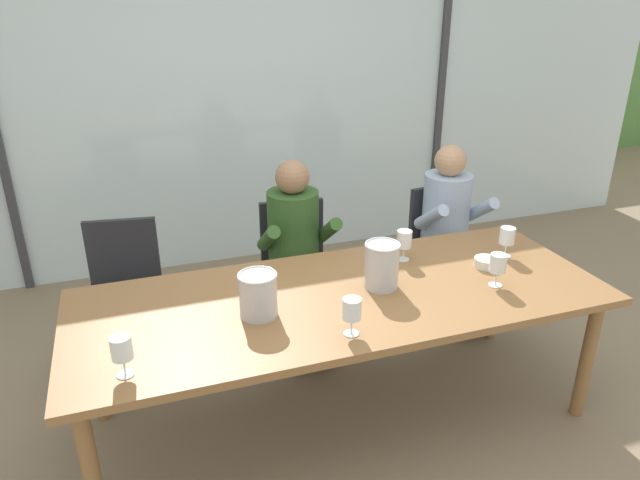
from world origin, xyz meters
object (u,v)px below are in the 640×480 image
Objects in this scene: chair_left_of_center at (295,259)px; wine_glass_center_pour at (122,350)px; tasting_bowl at (486,262)px; person_pale_blue_shirt at (451,223)px; wine_glass_by_right_taster at (507,237)px; chair_center at (442,240)px; person_olive_shirt at (297,244)px; chair_near_curtain at (124,283)px; dining_table at (343,305)px; ice_bucket_secondary at (382,265)px; wine_glass_spare_empty at (404,240)px; wine_glass_near_bucket at (498,264)px; wine_glass_by_left_taster at (352,311)px; ice_bucket_primary at (258,294)px.

wine_glass_center_pour is at bearing -125.23° from chair_left_of_center.
person_pale_blue_shirt is at bearing 72.12° from tasting_bowl.
wine_glass_by_right_taster is at bearing -96.63° from person_pale_blue_shirt.
person_olive_shirt is (-1.10, -0.12, 0.17)m from chair_center.
person_pale_blue_shirt reaches higher than chair_near_curtain.
chair_center is 5.15× the size of wine_glass_by_right_taster.
person_olive_shirt is at bearing 138.75° from tasting_bowl.
wine_glass_by_right_taster is (1.03, 0.11, 0.18)m from dining_table.
ice_bucket_secondary is 1.87× the size of tasting_bowl.
wine_glass_spare_empty is at bearing 149.43° from tasting_bowl.
chair_left_of_center is at bearing 78.08° from person_olive_shirt.
wine_glass_center_pour is at bearing -174.83° from wine_glass_near_bucket.
wine_glass_by_left_taster is 1.22m from wine_glass_by_right_taster.
ice_bucket_primary is 1.48m from wine_glass_by_right_taster.
ice_bucket_primary reaches higher than dining_table.
chair_left_of_center is at bearing 123.11° from wine_glass_spare_empty.
tasting_bowl is at bearing 68.76° from wine_glass_near_bucket.
ice_bucket_primary is 1.22m from wine_glass_near_bucket.
wine_glass_center_pour is at bearing -155.60° from ice_bucket_primary.
dining_table is at bearing -177.61° from tasting_bowl.
ice_bucket_secondary is 1.38× the size of wine_glass_near_bucket.
dining_table is 0.81m from wine_glass_near_bucket.
wine_glass_by_right_taster is (-0.06, -0.67, 0.17)m from person_pale_blue_shirt.
wine_glass_by_left_taster is at bearing -40.06° from ice_bucket_primary.
wine_glass_near_bucket is 0.53m from wine_glass_spare_empty.
wine_glass_by_left_taster reaches higher than dining_table.
person_olive_shirt reaches higher than tasting_bowl.
person_pale_blue_shirt reaches higher than ice_bucket_secondary.
ice_bucket_secondary reaches higher than chair_left_of_center.
ice_bucket_secondary is (-0.88, -0.77, 0.18)m from person_pale_blue_shirt.
person_olive_shirt is (-0.00, 0.78, 0.01)m from dining_table.
ice_bucket_primary is at bearing -173.24° from wine_glass_by_right_taster.
wine_glass_center_pour is (-0.60, -0.27, 0.01)m from ice_bucket_primary.
wine_glass_by_left_taster is at bearing -168.24° from wine_glass_near_bucket.
person_olive_shirt is 6.98× the size of wine_glass_spare_empty.
ice_bucket_secondary is (0.21, 0.01, 0.19)m from dining_table.
chair_left_of_center is 1.37m from wine_glass_near_bucket.
chair_center is 3.73× the size of ice_bucket_secondary.
person_pale_blue_shirt is 1.02m from wine_glass_near_bucket.
person_pale_blue_shirt is 1.75m from ice_bucket_primary.
tasting_bowl is 0.74× the size of wine_glass_center_pour.
ice_bucket_secondary reaches higher than dining_table.
chair_center is at bearing 3.67° from chair_left_of_center.
ice_bucket_primary is (-0.44, -0.84, 0.16)m from person_olive_shirt.
wine_glass_by_left_taster is at bearing -157.83° from tasting_bowl.
wine_glass_near_bucket reaches higher than chair_center.
ice_bucket_primary is at bearing 139.94° from wine_glass_by_left_taster.
wine_glass_by_left_taster is (0.35, -0.29, 0.01)m from ice_bucket_primary.
ice_bucket_primary is (-1.55, -0.96, 0.34)m from chair_center.
ice_bucket_primary is at bearing 174.83° from wine_glass_near_bucket.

